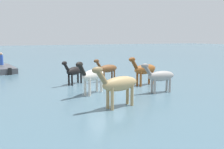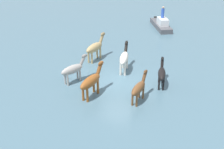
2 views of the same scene
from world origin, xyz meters
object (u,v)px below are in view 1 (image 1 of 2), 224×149
at_px(horse_pinto_flank, 160,76).
at_px(horse_chestnut_trailing, 74,71).
at_px(boat_skiff_near, 4,69).
at_px(horse_lead, 119,84).
at_px(horse_mid_herd, 92,75).
at_px(horse_dark_mare, 144,69).
at_px(horse_gray_outer, 107,69).
at_px(person_watcher_seated, 1,59).

distance_m(horse_pinto_flank, horse_chestnut_trailing, 5.95).
bearing_deg(boat_skiff_near, horse_lead, -171.99).
height_order(horse_pinto_flank, boat_skiff_near, horse_pinto_flank).
height_order(horse_lead, boat_skiff_near, horse_lead).
relative_size(horse_mid_herd, horse_lead, 0.89).
distance_m(horse_mid_herd, horse_dark_mare, 4.15).
bearing_deg(horse_gray_outer, horse_mid_herd, 37.70).
xyz_separation_m(boat_skiff_near, person_watcher_seated, (0.12, 0.20, 0.97)).
bearing_deg(horse_dark_mare, horse_mid_herd, -1.68).
bearing_deg(person_watcher_seated, boat_skiff_near, -121.67).
distance_m(boat_skiff_near, person_watcher_seated, 1.00).
bearing_deg(horse_lead, boat_skiff_near, -86.90).
height_order(horse_mid_herd, horse_lead, horse_lead).
xyz_separation_m(horse_chestnut_trailing, horse_dark_mare, (-2.32, -4.16, 0.15)).
bearing_deg(person_watcher_seated, horse_gray_outer, -142.26).
xyz_separation_m(horse_pinto_flank, horse_dark_mare, (2.26, -0.37, 0.11)).
bearing_deg(horse_mid_herd, horse_gray_outer, -160.16).
xyz_separation_m(horse_lead, person_watcher_seated, (15.44, 4.76, 0.06)).
bearing_deg(horse_mid_herd, boat_skiff_near, -105.22).
relative_size(horse_lead, horse_dark_mare, 1.01).
xyz_separation_m(horse_pinto_flank, boat_skiff_near, (13.66, 8.06, -0.79)).
xyz_separation_m(horse_chestnut_trailing, person_watcher_seated, (9.20, 4.47, 0.23)).
relative_size(horse_gray_outer, horse_mid_herd, 0.95).
bearing_deg(horse_pinto_flank, horse_dark_mare, -99.04).
height_order(horse_chestnut_trailing, horse_dark_mare, horse_dark_mare).
distance_m(horse_gray_outer, horse_dark_mare, 2.96).
bearing_deg(person_watcher_seated, horse_pinto_flank, -149.05).
distance_m(horse_dark_mare, person_watcher_seated, 14.40).
distance_m(horse_mid_herd, person_watcher_seated, 13.28).
height_order(horse_gray_outer, person_watcher_seated, person_watcher_seated).
relative_size(horse_gray_outer, horse_dark_mare, 0.86).
xyz_separation_m(horse_mid_herd, boat_skiff_near, (12.34, 4.39, -0.90)).
distance_m(horse_chestnut_trailing, person_watcher_seated, 10.23).
bearing_deg(horse_chestnut_trailing, horse_pinto_flank, 93.65).
bearing_deg(horse_chestnut_trailing, horse_gray_outer, 147.34).
distance_m(horse_pinto_flank, horse_dark_mare, 2.29).
bearing_deg(horse_gray_outer, person_watcher_seated, -69.20).
bearing_deg(boat_skiff_near, horse_pinto_flank, -158.02).
bearing_deg(person_watcher_seated, horse_lead, -162.86).
distance_m(horse_pinto_flank, boat_skiff_near, 15.88).
xyz_separation_m(horse_lead, horse_chestnut_trailing, (6.24, 0.29, -0.17)).
relative_size(horse_chestnut_trailing, horse_dark_mare, 0.77).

